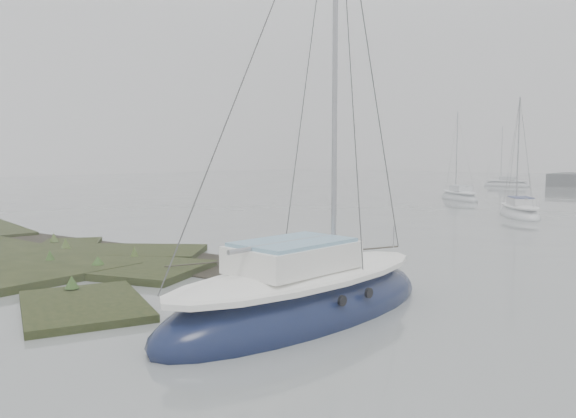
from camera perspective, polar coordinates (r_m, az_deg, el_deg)
The scene contains 5 objects.
ground at distance 39.14m, azimuth 20.81°, elevation 0.15°, with size 160.00×160.00×0.00m, color slate.
sailboat_main at distance 11.97m, azimuth 1.57°, elevation -9.32°, with size 3.27×7.76×10.63m.
sailboat_white at distance 33.61m, azimuth 22.43°, elevation -0.35°, with size 4.08×5.19×7.16m.
sailboat_far_a at distance 44.79m, azimuth 17.00°, elevation 1.18°, with size 4.85×4.76×7.22m.
sailboat_far_c at distance 66.09m, azimuth 21.32°, elevation 2.35°, with size 5.11×1.97×7.07m.
Camera 1 is at (11.51, -7.25, 3.38)m, focal length 35.00 mm.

